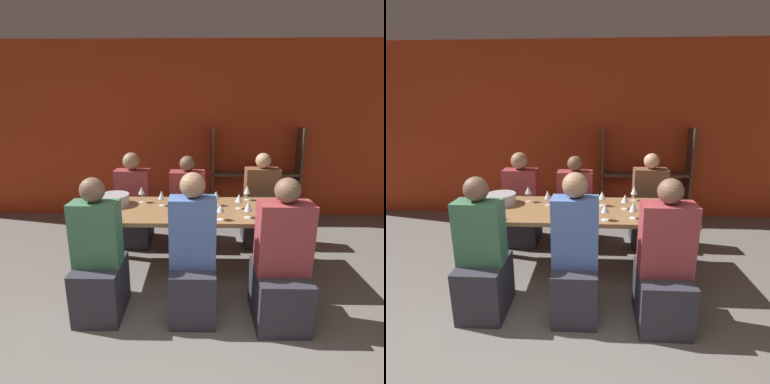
{
  "view_description": "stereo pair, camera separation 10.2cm",
  "coord_description": "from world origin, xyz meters",
  "views": [
    {
      "loc": [
        0.09,
        -0.96,
        1.72
      ],
      "look_at": [
        0.03,
        2.07,
        0.87
      ],
      "focal_mm": 28.0,
      "sensor_mm": 36.0,
      "label": 1
    },
    {
      "loc": [
        0.19,
        -0.96,
        1.72
      ],
      "look_at": [
        0.03,
        2.07,
        0.87
      ],
      "focal_mm": 28.0,
      "sensor_mm": 36.0,
      "label": 2
    }
  ],
  "objects": [
    {
      "name": "wine_glass_red_d",
      "position": [
        0.57,
        1.71,
        0.83
      ],
      "size": [
        0.08,
        0.08,
        0.16
      ],
      "color": "white",
      "rests_on": "dining_table"
    },
    {
      "name": "mixing_bowl",
      "position": [
        -0.81,
        2.09,
        0.78
      ],
      "size": [
        0.33,
        0.33,
        0.11
      ],
      "color": "#B7BABC",
      "rests_on": "dining_table"
    },
    {
      "name": "wine_glass_red_f",
      "position": [
        -0.52,
        2.18,
        0.85
      ],
      "size": [
        0.07,
        0.07,
        0.17
      ],
      "color": "white",
      "rests_on": "dining_table"
    },
    {
      "name": "person_far_a",
      "position": [
        -0.04,
        2.7,
        0.41
      ],
      "size": [
        0.44,
        0.55,
        1.15
      ],
      "rotation": [
        0.0,
        0.0,
        3.14
      ],
      "color": "#2D2D38",
      "rests_on": "ground_plane"
    },
    {
      "name": "wine_glass_empty_c",
      "position": [
        -0.93,
        1.8,
        0.85
      ],
      "size": [
        0.07,
        0.07,
        0.17
      ],
      "color": "white",
      "rests_on": "dining_table"
    },
    {
      "name": "wine_glass_red_e",
      "position": [
        0.52,
        1.98,
        0.83
      ],
      "size": [
        0.08,
        0.08,
        0.16
      ],
      "color": "white",
      "rests_on": "dining_table"
    },
    {
      "name": "person_near_c",
      "position": [
        0.77,
        1.21,
        0.44
      ],
      "size": [
        0.41,
        0.52,
        1.22
      ],
      "color": "#2D2D38",
      "rests_on": "ground_plane"
    },
    {
      "name": "wine_glass_white_b",
      "position": [
        -0.29,
        2.06,
        0.83
      ],
      "size": [
        0.07,
        0.07,
        0.16
      ],
      "color": "white",
      "rests_on": "dining_table"
    },
    {
      "name": "wine_bottle_green",
      "position": [
        -0.9,
        1.68,
        0.84
      ],
      "size": [
        0.07,
        0.07,
        0.32
      ],
      "color": "#B2C6C1",
      "rests_on": "dining_table"
    },
    {
      "name": "person_far_b",
      "position": [
        0.91,
        2.74,
        0.43
      ],
      "size": [
        0.42,
        0.52,
        1.19
      ],
      "rotation": [
        0.0,
        0.0,
        3.14
      ],
      "color": "#2D2D38",
      "rests_on": "ground_plane"
    },
    {
      "name": "wine_glass_red_a",
      "position": [
        -1.02,
        1.99,
        0.83
      ],
      "size": [
        0.07,
        0.07,
        0.17
      ],
      "color": "white",
      "rests_on": "dining_table"
    },
    {
      "name": "cell_phone",
      "position": [
        0.12,
        2.14,
        0.73
      ],
      "size": [
        0.15,
        0.16,
        0.01
      ],
      "color": "silver",
      "rests_on": "dining_table"
    },
    {
      "name": "person_near_a",
      "position": [
        0.05,
        1.26,
        0.46
      ],
      "size": [
        0.37,
        0.46,
        1.25
      ],
      "color": "#2D2D38",
      "rests_on": "ground_plane"
    },
    {
      "name": "wine_glass_red_b",
      "position": [
        -0.04,
        2.06,
        0.85
      ],
      "size": [
        0.07,
        0.07,
        0.17
      ],
      "color": "white",
      "rests_on": "dining_table"
    },
    {
      "name": "shelf_unit",
      "position": [
        0.97,
        3.63,
        0.53
      ],
      "size": [
        1.37,
        0.3,
        1.44
      ],
      "color": "#4C3828",
      "rests_on": "ground_plane"
    },
    {
      "name": "wine_glass_red_c",
      "position": [
        0.29,
        2.08,
        0.83
      ],
      "size": [
        0.08,
        0.08,
        0.16
      ],
      "color": "white",
      "rests_on": "dining_table"
    },
    {
      "name": "person_near_b",
      "position": [
        -0.73,
        1.27,
        0.44
      ],
      "size": [
        0.38,
        0.48,
        1.21
      ],
      "color": "#2D2D38",
      "rests_on": "ground_plane"
    },
    {
      "name": "wall_back_red",
      "position": [
        0.0,
        3.83,
        1.35
      ],
      "size": [
        8.8,
        0.06,
        2.7
      ],
      "color": "#B23819",
      "rests_on": "ground_plane"
    },
    {
      "name": "dining_table",
      "position": [
        0.03,
        1.97,
        0.63
      ],
      "size": [
        2.24,
        0.84,
        0.72
      ],
      "color": "olive",
      "rests_on": "ground_plane"
    },
    {
      "name": "wine_glass_empty_a",
      "position": [
        0.77,
        1.65,
        0.83
      ],
      "size": [
        0.07,
        0.07,
        0.16
      ],
      "color": "white",
      "rests_on": "dining_table"
    },
    {
      "name": "wine_glass_white_a",
      "position": [
        0.65,
        2.28,
        0.84
      ],
      "size": [
        0.07,
        0.07,
        0.17
      ],
      "color": "white",
      "rests_on": "dining_table"
    },
    {
      "name": "person_far_c",
      "position": [
        -0.74,
        2.71,
        0.43
      ],
      "size": [
        0.43,
        0.53,
        1.19
      ],
      "rotation": [
        0.0,
        0.0,
        3.14
      ],
      "color": "#2D2D38",
      "rests_on": "ground_plane"
    },
    {
      "name": "wine_glass_empty_b",
      "position": [
        0.3,
        1.65,
        0.83
      ],
      "size": [
        0.08,
        0.08,
        0.15
      ],
      "color": "white",
      "rests_on": "dining_table"
    }
  ]
}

